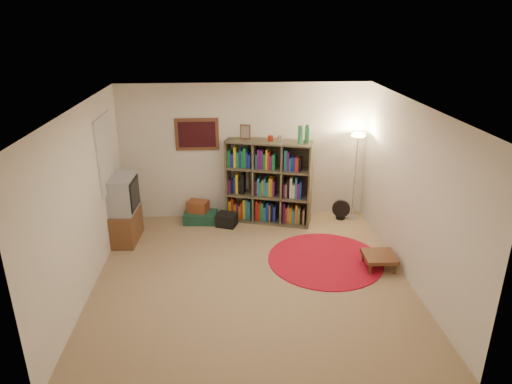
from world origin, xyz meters
TOP-DOWN VIEW (x-y plane):
  - room at (-0.05, 0.05)m, footprint 4.54×4.54m
  - bookshelf at (0.40, 1.95)m, footprint 1.60×0.86m
  - floor_lamp at (2.01, 1.98)m, footprint 0.39×0.39m
  - floor_fan at (1.78, 1.92)m, footprint 0.34×0.22m
  - tv_stand at (-2.13, 1.32)m, footprint 0.60×0.81m
  - suitcase at (-0.84, 1.96)m, footprint 0.63×0.44m
  - wicker_basket at (-0.88, 2.01)m, footprint 0.43×0.37m
  - duffel_bag at (-0.36, 1.77)m, footprint 0.42×0.39m
  - paper_towel at (-0.08, 2.03)m, footprint 0.14×0.14m
  - red_rug at (1.18, 0.42)m, footprint 1.80×1.80m
  - side_table at (1.94, 0.14)m, footprint 0.48×0.48m

SIDE VIEW (x-z plane):
  - red_rug at x=1.18m, z-range 0.00..0.02m
  - suitcase at x=-0.84m, z-range 0.00..0.19m
  - duffel_bag at x=-0.36m, z-range 0.00..0.24m
  - paper_towel at x=-0.08m, z-range 0.00..0.25m
  - side_table at x=1.94m, z-range 0.07..0.29m
  - floor_fan at x=1.78m, z-range 0.00..0.38m
  - wicker_basket at x=-0.88m, z-range 0.19..0.40m
  - tv_stand at x=-2.13m, z-range -0.02..1.13m
  - bookshelf at x=0.40m, z-range -0.18..1.66m
  - room at x=-0.05m, z-range -0.01..2.53m
  - floor_lamp at x=2.01m, z-range 0.54..2.20m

